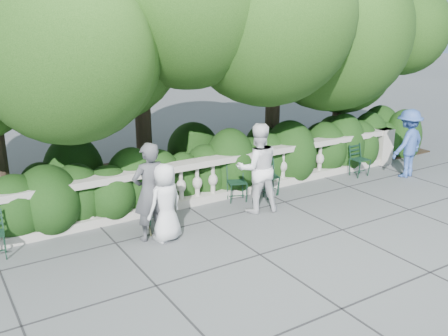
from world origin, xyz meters
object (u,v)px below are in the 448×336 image
chair_b (159,225)px  chair_e (363,177)px  chair_d (238,203)px  person_older_blue (408,143)px  person_woman_grey (150,192)px  chair_c (272,198)px  person_casual_man (258,168)px  chair_weathered (169,235)px  chair_f (271,196)px  person_businessman (166,202)px

chair_b → chair_e: 5.81m
chair_d → person_older_blue: (4.78, -0.68, 0.89)m
person_older_blue → person_woman_grey: bearing=-8.9°
chair_c → person_casual_man: (-0.77, -0.46, 0.96)m
chair_b → chair_c: bearing=17.4°
person_woman_grey → chair_e: bearing=179.1°
person_woman_grey → person_older_blue: 7.20m
chair_d → person_older_blue: bearing=10.6°
chair_b → chair_weathered: same height
chair_c → chair_f: size_ratio=1.00×
chair_d → person_businessman: size_ratio=0.56×
person_casual_man → person_businessman: bearing=23.4°
chair_d → chair_e: (3.78, -0.17, 0.00)m
chair_b → chair_c: 2.88m
chair_f → chair_b: bearing=-162.4°
chair_c → chair_d: bearing=154.0°
chair_weathered → person_woman_grey: (-0.33, 0.05, 0.94)m
person_businessman → person_woman_grey: (-0.23, 0.19, 0.19)m
person_woman_grey → person_older_blue: size_ratio=1.06×
person_businessman → person_casual_man: 2.31m
chair_d → person_woman_grey: (-2.42, -0.68, 0.94)m
chair_weathered → person_casual_man: person_casual_man is taller
person_older_blue → chair_weathered: bearing=-8.5°
chair_weathered → person_older_blue: size_ratio=0.47×
person_woman_grey → person_older_blue: person_woman_grey is taller
chair_e → chair_weathered: (-5.87, -0.56, 0.00)m
chair_c → person_businessman: 3.23m
chair_weathered → person_businessman: bearing=-158.8°
chair_b → chair_c: size_ratio=1.00×
chair_b → person_woman_grey: size_ratio=0.45×
person_woman_grey → person_casual_man: size_ratio=0.97×
chair_e → person_older_blue: size_ratio=0.47×
chair_f → person_older_blue: 4.04m
chair_b → chair_c: same height
person_older_blue → chair_d: bearing=-17.0°
person_older_blue → person_casual_man: bearing=-10.0°
chair_b → chair_d: bearing=21.4°
chair_e → person_woman_grey: (-6.20, -0.51, 0.94)m
chair_d → chair_weathered: size_ratio=1.00×
person_woman_grey → chair_d: bearing=-170.0°
chair_weathered → chair_d: bearing=-13.1°
chair_c → person_older_blue: size_ratio=0.47×
chair_b → chair_f: size_ratio=1.00×
chair_b → person_older_blue: bearing=12.4°
chair_f → person_casual_man: 1.37m
chair_b → person_casual_man: (2.11, -0.42, 0.96)m
chair_e → person_woman_grey: size_ratio=0.45×
person_woman_grey → chair_weathered: bearing=166.0°
chair_c → chair_weathered: same height
chair_e → person_businessman: (-5.98, -0.70, 0.74)m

